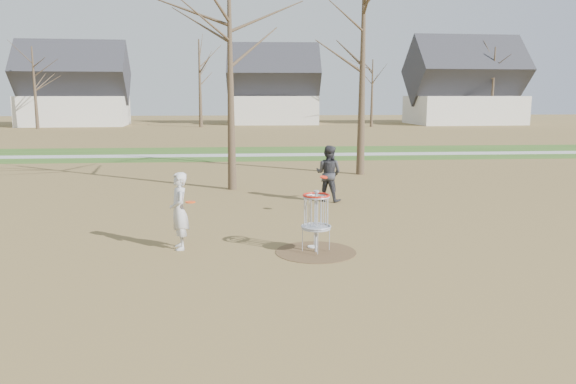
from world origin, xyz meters
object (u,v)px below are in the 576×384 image
object	(u,v)px
disc_grounded	(312,247)
disc_golf_basket	(316,212)
player_standing	(179,211)
player_throwing	(329,173)

from	to	relation	value
disc_grounded	disc_golf_basket	xyz separation A→B (m)	(0.03, -0.39, 0.89)
player_standing	disc_golf_basket	size ratio (longest dim) A/B	1.29
disc_grounded	player_standing	bearing A→B (deg)	177.49
player_standing	disc_grounded	distance (m)	3.12
disc_golf_basket	player_throwing	bearing A→B (deg)	78.80
disc_golf_basket	player_standing	bearing A→B (deg)	170.31
disc_grounded	disc_golf_basket	world-z (taller)	disc_golf_basket
player_standing	player_throwing	xyz separation A→B (m)	(4.20, 5.42, 0.04)
player_standing	disc_golf_basket	distance (m)	3.07
player_standing	disc_golf_basket	xyz separation A→B (m)	(3.03, -0.52, 0.04)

